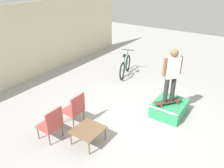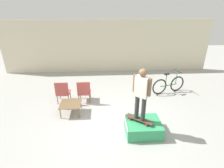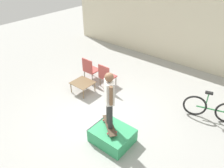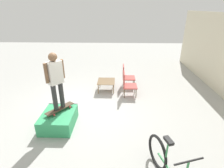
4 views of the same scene
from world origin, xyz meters
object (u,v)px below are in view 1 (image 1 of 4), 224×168
coffee_table (88,131)px  patio_chair_left (52,123)px  bicycle (125,66)px  skate_ramp_box (169,108)px  person_skater (172,72)px  skateboard_on_ramp (168,102)px  patio_chair_right (75,108)px

coffee_table → patio_chair_left: patio_chair_left is taller
coffee_table → patio_chair_left: bearing=117.0°
coffee_table → patio_chair_left: 0.96m
coffee_table → bicycle: bicycle is taller
skate_ramp_box → person_skater: size_ratio=0.68×
person_skater → patio_chair_left: person_skater is taller
skate_ramp_box → bicycle: size_ratio=0.68×
patio_chair_left → bicycle: bearing=-172.3°
skate_ramp_box → bicycle: bicycle is taller
patio_chair_left → bicycle: (4.61, 0.61, -0.11)m
skateboard_on_ramp → patio_chair_left: bearing=179.7°
bicycle → patio_chair_right: bearing=172.3°
skateboard_on_ramp → bicycle: (1.89, 2.65, -0.11)m
patio_chair_left → person_skater: bearing=143.2°
skateboard_on_ramp → bicycle: 3.26m
skate_ramp_box → patio_chair_right: bearing=133.7°
person_skater → bicycle: size_ratio=1.00×
patio_chair_right → skate_ramp_box: bearing=133.6°
skateboard_on_ramp → patio_chair_left: (-2.72, 2.04, 0.00)m
person_skater → coffee_table: person_skater is taller
skateboard_on_ramp → skate_ramp_box: bearing=22.8°
person_skater → patio_chair_left: 3.53m
bicycle → person_skater: bearing=-142.5°
patio_chair_left → patio_chair_right: (0.86, -0.00, 0.00)m
bicycle → skateboard_on_ramp: bearing=-142.5°
coffee_table → patio_chair_right: 0.96m
skateboard_on_ramp → person_skater: size_ratio=0.51×
skateboard_on_ramp → coffee_table: 2.58m
patio_chair_left → patio_chair_right: same height
skate_ramp_box → person_skater: person_skater is taller
person_skater → bicycle: (1.89, 2.65, -1.07)m
skateboard_on_ramp → coffee_table: bearing=-171.0°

